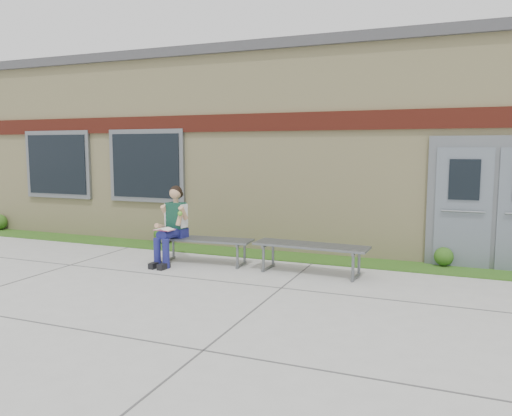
% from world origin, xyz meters
% --- Properties ---
extents(ground, '(80.00, 80.00, 0.00)m').
position_xyz_m(ground, '(0.00, 0.00, 0.00)').
color(ground, '#9E9E99').
rests_on(ground, ground).
extents(grass_strip, '(16.00, 0.80, 0.02)m').
position_xyz_m(grass_strip, '(0.00, 2.60, 0.01)').
color(grass_strip, '#234713').
rests_on(grass_strip, ground).
extents(school_building, '(16.20, 6.22, 4.20)m').
position_xyz_m(school_building, '(-0.00, 5.99, 2.10)').
color(school_building, beige).
rests_on(school_building, ground).
extents(bench_left, '(1.81, 0.64, 0.46)m').
position_xyz_m(bench_left, '(-0.83, 1.51, 0.36)').
color(bench_left, slate).
rests_on(bench_left, ground).
extents(bench_right, '(1.93, 0.61, 0.50)m').
position_xyz_m(bench_right, '(1.17, 1.51, 0.38)').
color(bench_right, slate).
rests_on(bench_right, ground).
extents(girl, '(0.51, 0.87, 1.41)m').
position_xyz_m(girl, '(-1.36, 1.30, 0.73)').
color(girl, '#171655').
rests_on(girl, ground).
extents(shrub_mid, '(0.39, 0.39, 0.39)m').
position_xyz_m(shrub_mid, '(-2.55, 2.85, 0.22)').
color(shrub_mid, '#234713').
rests_on(shrub_mid, grass_strip).
extents(shrub_east, '(0.33, 0.33, 0.33)m').
position_xyz_m(shrub_east, '(3.22, 2.85, 0.19)').
color(shrub_east, '#234713').
rests_on(shrub_east, grass_strip).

